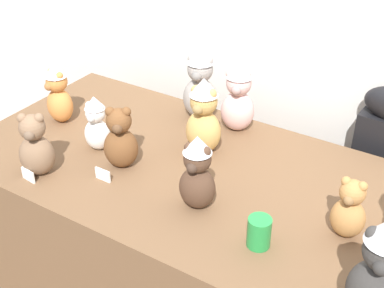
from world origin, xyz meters
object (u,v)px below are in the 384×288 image
(teddy_bear_ash, at_px, (200,84))
(teddy_bear_cocoa, at_px, (197,173))
(teddy_bear_honey, at_px, (203,117))
(teddy_bear_snow, at_px, (96,124))
(teddy_bear_caramel, at_px, (349,210))
(teddy_bear_ginger, at_px, (58,94))
(teddy_bear_mocha, at_px, (36,147))
(instrument_case, at_px, (378,189))
(teddy_bear_blush, at_px, (237,97))
(display_table, at_px, (192,241))
(teddy_bear_chestnut, at_px, (120,140))
(party_cup_green, at_px, (259,232))
(teddy_bear_charcoal, at_px, (380,271))

(teddy_bear_ash, xyz_separation_m, teddy_bear_cocoa, (0.34, -0.58, -0.03))
(teddy_bear_honey, distance_m, teddy_bear_snow, 0.45)
(teddy_bear_caramel, relative_size, teddy_bear_cocoa, 0.77)
(teddy_bear_ash, height_order, teddy_bear_ginger, teddy_bear_ash)
(teddy_bear_mocha, bearing_deg, instrument_case, 9.22)
(instrument_case, bearing_deg, teddy_bear_honey, -140.43)
(teddy_bear_honey, relative_size, teddy_bear_cocoa, 1.13)
(instrument_case, bearing_deg, teddy_bear_caramel, -84.13)
(teddy_bear_caramel, height_order, teddy_bear_honey, teddy_bear_honey)
(teddy_bear_blush, bearing_deg, instrument_case, 0.50)
(instrument_case, distance_m, teddy_bear_caramel, 0.77)
(teddy_bear_caramel, height_order, teddy_bear_ash, teddy_bear_ash)
(display_table, xyz_separation_m, teddy_bear_chestnut, (-0.25, -0.13, 0.51))
(teddy_bear_honey, relative_size, teddy_bear_mocha, 1.25)
(display_table, xyz_separation_m, instrument_case, (0.62, 0.63, 0.14))
(party_cup_green, bearing_deg, teddy_bear_cocoa, 166.53)
(teddy_bear_cocoa, bearing_deg, teddy_bear_mocha, -173.10)
(teddy_bear_blush, bearing_deg, teddy_bear_cocoa, -96.68)
(teddy_bear_blush, xyz_separation_m, party_cup_green, (0.43, -0.64, -0.11))
(display_table, bearing_deg, party_cup_green, -31.37)
(teddy_bear_chestnut, relative_size, teddy_bear_ginger, 0.93)
(teddy_bear_chestnut, distance_m, teddy_bear_mocha, 0.33)
(teddy_bear_chestnut, height_order, teddy_bear_mocha, teddy_bear_mocha)
(teddy_bear_ash, distance_m, teddy_bear_blush, 0.20)
(teddy_bear_chestnut, distance_m, teddy_bear_blush, 0.57)
(display_table, relative_size, teddy_bear_honey, 5.75)
(instrument_case, relative_size, teddy_bear_snow, 4.16)
(teddy_bear_honey, xyz_separation_m, teddy_bear_ginger, (-0.69, -0.13, -0.02))
(display_table, distance_m, teddy_bear_blush, 0.67)
(teddy_bear_chestnut, bearing_deg, teddy_bear_ash, 53.36)
(display_table, bearing_deg, teddy_bear_charcoal, -23.14)
(teddy_bear_ash, bearing_deg, instrument_case, 2.44)
(display_table, height_order, teddy_bear_chestnut, teddy_bear_chestnut)
(teddy_bear_ash, relative_size, teddy_bear_ginger, 1.21)
(instrument_case, bearing_deg, teddy_bear_ash, -160.67)
(display_table, bearing_deg, instrument_case, 45.33)
(teddy_bear_blush, bearing_deg, teddy_bear_ginger, -174.12)
(teddy_bear_ginger, bearing_deg, teddy_bear_charcoal, -0.14)
(teddy_bear_caramel, distance_m, teddy_bear_honey, 0.72)
(teddy_bear_caramel, relative_size, party_cup_green, 2.10)
(teddy_bear_chestnut, distance_m, teddy_bear_snow, 0.18)
(teddy_bear_blush, bearing_deg, teddy_bear_mocha, -145.26)
(instrument_case, xyz_separation_m, teddy_bear_charcoal, (0.21, -0.98, 0.42))
(instrument_case, xyz_separation_m, teddy_bear_ginger, (-1.35, -0.61, 0.39))
(teddy_bear_blush, bearing_deg, teddy_bear_charcoal, -62.54)
(teddy_bear_blush, height_order, teddy_bear_mocha, teddy_bear_blush)
(teddy_bear_ash, xyz_separation_m, teddy_bear_blush, (0.20, -0.01, -0.01))
(teddy_bear_chestnut, xyz_separation_m, teddy_bear_charcoal, (1.08, -0.22, 0.05))
(display_table, height_order, teddy_bear_cocoa, teddy_bear_cocoa)
(teddy_bear_ash, distance_m, teddy_bear_snow, 0.52)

